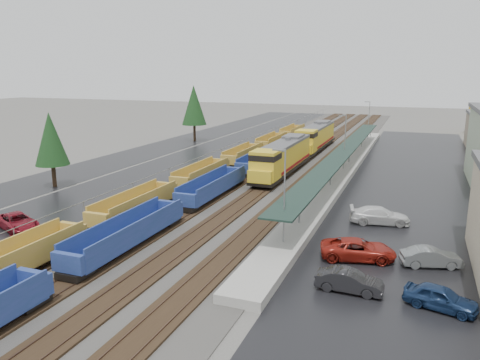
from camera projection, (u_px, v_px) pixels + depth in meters
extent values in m
cube|color=#302D2B|center=(294.00, 157.00, 76.23)|extent=(20.00, 160.00, 0.08)
cube|color=black|center=(259.00, 154.00, 78.30)|extent=(2.60, 160.00, 0.15)
cube|color=#473326|center=(255.00, 153.00, 78.52)|extent=(0.08, 160.00, 0.07)
cube|color=#473326|center=(263.00, 153.00, 78.02)|extent=(0.08, 160.00, 0.07)
cube|color=black|center=(282.00, 155.00, 76.90)|extent=(2.60, 160.00, 0.15)
cube|color=#473326|center=(278.00, 154.00, 77.13)|extent=(0.08, 160.00, 0.07)
cube|color=#473326|center=(287.00, 155.00, 76.63)|extent=(0.08, 160.00, 0.07)
cube|color=black|center=(306.00, 157.00, 75.51)|extent=(2.60, 160.00, 0.15)
cube|color=#473326|center=(302.00, 156.00, 75.73)|extent=(0.08, 160.00, 0.07)
cube|color=#473326|center=(311.00, 156.00, 75.23)|extent=(0.08, 160.00, 0.07)
cube|color=black|center=(331.00, 158.00, 74.11)|extent=(2.60, 160.00, 0.15)
cube|color=#473326|center=(326.00, 157.00, 74.34)|extent=(0.08, 160.00, 0.07)
cube|color=#473326|center=(336.00, 158.00, 73.84)|extent=(0.08, 160.00, 0.07)
cube|color=black|center=(210.00, 151.00, 81.47)|extent=(10.00, 160.00, 0.02)
cube|color=black|center=(160.00, 148.00, 84.96)|extent=(9.00, 160.00, 0.02)
cube|color=black|center=(417.00, 179.00, 60.52)|extent=(16.00, 100.00, 0.02)
cube|color=#9E9B93|center=(343.00, 171.00, 63.76)|extent=(3.00, 80.00, 0.70)
cylinder|color=gray|center=(299.00, 210.00, 40.67)|extent=(0.16, 0.16, 2.40)
cylinder|color=gray|center=(331.00, 175.00, 54.31)|extent=(0.16, 0.16, 2.40)
cylinder|color=gray|center=(349.00, 154.00, 67.95)|extent=(0.16, 0.16, 2.40)
cylinder|color=gray|center=(362.00, 140.00, 81.59)|extent=(0.16, 0.16, 2.40)
cylinder|color=gray|center=(371.00, 130.00, 95.22)|extent=(0.16, 0.16, 2.40)
cube|color=#182B24|center=(344.00, 150.00, 63.11)|extent=(2.60, 65.00, 0.15)
cylinder|color=gray|center=(284.00, 201.00, 35.65)|extent=(0.12, 0.12, 8.00)
cube|color=gray|center=(279.00, 150.00, 34.94)|extent=(1.00, 0.15, 0.12)
cylinder|color=gray|center=(345.00, 145.00, 62.93)|extent=(0.12, 0.12, 8.00)
cube|color=gray|center=(342.00, 115.00, 62.21)|extent=(1.00, 0.15, 0.12)
cylinder|color=gray|center=(369.00, 122.00, 90.20)|extent=(0.12, 0.12, 8.00)
cube|color=gray|center=(367.00, 102.00, 89.49)|extent=(1.00, 0.15, 0.12)
cylinder|color=gray|center=(15.00, 241.00, 35.69)|extent=(0.08, 0.08, 2.00)
cylinder|color=gray|center=(84.00, 212.00, 42.96)|extent=(0.08, 0.08, 2.00)
cylinder|color=gray|center=(133.00, 192.00, 50.23)|extent=(0.08, 0.08, 2.00)
cylinder|color=gray|center=(170.00, 177.00, 57.51)|extent=(0.08, 0.08, 2.00)
cylinder|color=gray|center=(198.00, 165.00, 64.78)|extent=(0.08, 0.08, 2.00)
cylinder|color=gray|center=(221.00, 155.00, 72.05)|extent=(0.08, 0.08, 2.00)
cylinder|color=gray|center=(240.00, 147.00, 79.33)|extent=(0.08, 0.08, 2.00)
cylinder|color=gray|center=(255.00, 141.00, 86.60)|extent=(0.08, 0.08, 2.00)
cylinder|color=gray|center=(268.00, 136.00, 93.87)|extent=(0.08, 0.08, 2.00)
cylinder|color=gray|center=(280.00, 131.00, 101.15)|extent=(0.08, 0.08, 2.00)
cylinder|color=gray|center=(289.00, 127.00, 108.42)|extent=(0.08, 0.08, 2.00)
cylinder|color=gray|center=(298.00, 123.00, 115.69)|extent=(0.08, 0.08, 2.00)
cylinder|color=gray|center=(305.00, 120.00, 122.97)|extent=(0.08, 0.08, 2.00)
cylinder|color=gray|center=(312.00, 118.00, 130.24)|extent=(0.08, 0.08, 2.00)
cylinder|color=gray|center=(318.00, 115.00, 137.51)|extent=(0.08, 0.08, 2.00)
cylinder|color=gray|center=(323.00, 113.00, 144.79)|extent=(0.08, 0.08, 2.00)
cube|color=gray|center=(240.00, 142.00, 79.10)|extent=(0.05, 160.00, 0.05)
ellipsoid|color=#4C5F4A|center=(308.00, 102.00, 213.99)|extent=(154.00, 110.00, 19.80)
ellipsoid|color=#4C5F4A|center=(475.00, 104.00, 198.67)|extent=(196.00, 140.00, 25.20)
cylinder|color=#332316|center=(54.00, 176.00, 56.33)|extent=(0.50, 0.50, 2.70)
cone|color=black|center=(51.00, 139.00, 55.31)|extent=(3.96, 3.96, 6.30)
cylinder|color=#332316|center=(195.00, 133.00, 92.98)|extent=(0.50, 0.50, 3.30)
cone|color=black|center=(194.00, 105.00, 91.73)|extent=(4.84, 4.84, 7.70)
cube|color=black|center=(283.00, 168.00, 63.01)|extent=(3.06, 20.42, 0.41)
cube|color=gold|center=(286.00, 154.00, 63.54)|extent=(2.86, 16.33, 3.06)
cube|color=gold|center=(265.00, 165.00, 55.33)|extent=(3.06, 3.27, 3.47)
cube|color=black|center=(265.00, 157.00, 55.10)|extent=(3.11, 3.32, 0.71)
cube|color=gold|center=(260.00, 177.00, 53.89)|extent=(2.86, 1.02, 1.43)
cube|color=#59595B|center=(286.00, 143.00, 63.17)|extent=(2.91, 16.33, 0.36)
cube|color=maroon|center=(275.00, 163.00, 64.33)|extent=(0.04, 16.33, 0.36)
cube|color=maroon|center=(296.00, 164.00, 63.32)|extent=(0.04, 16.33, 0.36)
cube|color=black|center=(283.00, 171.00, 63.10)|extent=(2.25, 6.12, 0.61)
cube|color=black|center=(267.00, 182.00, 56.58)|extent=(2.45, 4.08, 0.51)
cube|color=black|center=(296.00, 161.00, 69.58)|extent=(2.45, 4.08, 0.51)
cylinder|color=#59595B|center=(288.00, 139.00, 64.03)|extent=(0.71, 0.71, 0.51)
cube|color=#59595B|center=(294.00, 137.00, 66.83)|extent=(2.45, 4.08, 0.51)
cube|color=black|center=(316.00, 146.00, 82.10)|extent=(3.06, 20.42, 0.41)
cube|color=gold|center=(318.00, 135.00, 82.64)|extent=(2.86, 16.33, 3.06)
cube|color=gold|center=(306.00, 141.00, 74.42)|extent=(3.06, 3.27, 3.47)
cube|color=black|center=(306.00, 135.00, 74.19)|extent=(3.11, 3.32, 0.71)
cube|color=gold|center=(303.00, 149.00, 72.98)|extent=(2.86, 1.02, 1.43)
cube|color=#59595B|center=(318.00, 126.00, 82.26)|extent=(2.91, 16.33, 0.36)
cube|color=maroon|center=(309.00, 142.00, 83.42)|extent=(0.04, 16.33, 0.36)
cube|color=maroon|center=(325.00, 142.00, 82.41)|extent=(0.04, 16.33, 0.36)
cube|color=black|center=(316.00, 148.00, 82.20)|extent=(2.25, 6.12, 0.61)
cube|color=black|center=(307.00, 154.00, 75.68)|extent=(2.45, 4.08, 0.51)
cube|color=black|center=(324.00, 142.00, 88.67)|extent=(2.45, 4.08, 0.51)
cylinder|color=#59595B|center=(319.00, 124.00, 83.12)|extent=(0.71, 0.71, 0.51)
cube|color=#59595B|center=(323.00, 122.00, 85.92)|extent=(2.45, 4.08, 0.51)
cube|color=#AF9030|center=(14.00, 267.00, 31.39)|extent=(2.39, 11.38, 0.23)
cube|color=#AF9030|center=(0.00, 253.00, 31.61)|extent=(0.14, 11.38, 1.66)
cube|color=#AF9030|center=(26.00, 258.00, 30.80)|extent=(0.14, 11.38, 1.66)
cube|color=#AF9030|center=(73.00, 231.00, 36.59)|extent=(2.39, 0.46, 1.29)
cube|color=black|center=(68.00, 245.00, 36.21)|extent=(1.84, 2.03, 0.46)
cube|color=#AF9030|center=(136.00, 209.00, 44.67)|extent=(2.39, 11.38, 0.23)
cube|color=#AF9030|center=(125.00, 199.00, 44.89)|extent=(0.14, 11.38, 1.66)
cube|color=#AF9030|center=(146.00, 202.00, 44.08)|extent=(0.14, 11.38, 1.66)
cube|color=#AF9030|center=(96.00, 220.00, 39.18)|extent=(2.39, 0.46, 1.29)
cube|color=#AF9030|center=(167.00, 188.00, 49.87)|extent=(2.39, 0.46, 1.29)
cube|color=black|center=(102.00, 228.00, 39.98)|extent=(1.84, 2.03, 0.46)
cube|color=black|center=(164.00, 198.00, 49.49)|extent=(1.84, 2.03, 0.46)
cube|color=#AF9030|center=(202.00, 177.00, 57.95)|extent=(2.39, 11.38, 0.23)
cube|color=#AF9030|center=(193.00, 170.00, 58.16)|extent=(0.14, 11.38, 1.66)
cube|color=#AF9030|center=(210.00, 171.00, 57.36)|extent=(0.14, 11.38, 1.66)
cube|color=#AF9030|center=(179.00, 183.00, 52.46)|extent=(2.39, 0.46, 1.29)
cube|color=#AF9030|center=(221.00, 164.00, 63.15)|extent=(2.39, 0.46, 1.29)
cube|color=black|center=(182.00, 189.00, 53.26)|extent=(1.84, 2.03, 0.46)
cube|color=black|center=(219.00, 171.00, 62.77)|extent=(1.84, 2.03, 0.46)
cube|color=#AF9030|center=(243.00, 157.00, 71.23)|extent=(2.39, 11.38, 0.23)
cube|color=#AF9030|center=(236.00, 152.00, 71.44)|extent=(0.14, 11.38, 1.66)
cube|color=#AF9030|center=(250.00, 153.00, 70.64)|extent=(0.14, 11.38, 1.66)
cube|color=#AF9030|center=(229.00, 160.00, 65.74)|extent=(2.39, 0.46, 1.29)
cube|color=#AF9030|center=(256.00, 148.00, 76.42)|extent=(2.39, 0.46, 1.29)
cube|color=black|center=(230.00, 166.00, 66.54)|extent=(1.84, 2.03, 0.46)
cube|color=black|center=(255.00, 154.00, 76.05)|extent=(1.84, 2.03, 0.46)
cube|color=#AF9030|center=(272.00, 144.00, 84.51)|extent=(2.39, 11.38, 0.23)
cube|color=#AF9030|center=(266.00, 139.00, 84.72)|extent=(0.14, 11.38, 1.66)
cube|color=#AF9030|center=(278.00, 140.00, 83.92)|extent=(0.14, 11.38, 1.66)
cube|color=#AF9030|center=(261.00, 145.00, 79.02)|extent=(2.39, 0.46, 1.29)
cube|color=#AF9030|center=(281.00, 136.00, 89.70)|extent=(2.39, 0.46, 1.29)
cube|color=black|center=(263.00, 150.00, 79.81)|extent=(1.84, 2.03, 0.46)
cube|color=black|center=(280.00, 141.00, 89.33)|extent=(1.84, 2.03, 0.46)
cube|color=#AF9030|center=(292.00, 134.00, 97.79)|extent=(2.39, 11.38, 0.23)
cube|color=#AF9030|center=(287.00, 130.00, 98.00)|extent=(0.14, 11.38, 1.66)
cube|color=#AF9030|center=(298.00, 130.00, 97.20)|extent=(0.14, 11.38, 1.66)
cube|color=#AF9030|center=(285.00, 134.00, 92.30)|extent=(2.39, 0.46, 1.29)
cube|color=#AF9030|center=(299.00, 128.00, 102.98)|extent=(2.39, 0.46, 1.29)
cube|color=black|center=(286.00, 139.00, 93.09)|extent=(1.84, 2.03, 0.46)
cube|color=black|center=(298.00, 132.00, 102.60)|extent=(1.84, 2.03, 0.46)
cube|color=navy|center=(35.00, 281.00, 27.82)|extent=(2.42, 0.47, 1.31)
cube|color=black|center=(28.00, 300.00, 27.44)|extent=(1.86, 2.05, 0.47)
cube|color=navy|center=(128.00, 239.00, 36.71)|extent=(2.42, 13.06, 0.23)
cube|color=navy|center=(115.00, 227.00, 36.92)|extent=(0.14, 13.06, 1.68)
cube|color=navy|center=(140.00, 230.00, 36.11)|extent=(0.14, 13.06, 1.68)
cube|color=navy|center=(68.00, 263.00, 30.45)|extent=(2.42, 0.47, 1.31)
cube|color=navy|center=(170.00, 208.00, 42.66)|extent=(2.42, 0.47, 1.31)
cube|color=black|center=(76.00, 272.00, 31.26)|extent=(1.86, 2.05, 0.47)
cube|color=black|center=(167.00, 220.00, 42.28)|extent=(1.86, 2.05, 0.47)
cube|color=navy|center=(213.00, 190.00, 51.55)|extent=(2.42, 13.06, 0.23)
cube|color=navy|center=(204.00, 182.00, 51.76)|extent=(0.14, 13.06, 1.68)
cube|color=navy|center=(223.00, 184.00, 50.95)|extent=(0.14, 13.06, 1.68)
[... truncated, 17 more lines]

